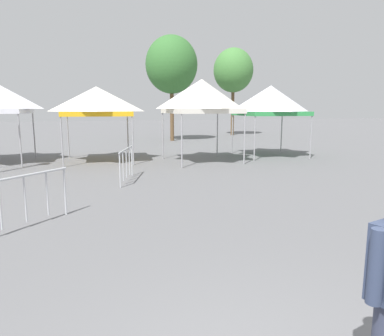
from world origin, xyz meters
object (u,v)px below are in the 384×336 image
object	(u,v)px
canopy_tent_behind_right	(97,101)
crowd_barrier_by_lift	(25,191)
canopy_tent_behind_center	(271,101)
crowd_barrier_near_person	(126,158)
tree_behind_tents_center	(172,65)
tree_behind_tents_right	(233,71)
canopy_tent_far_left	(202,96)

from	to	relation	value
canopy_tent_behind_right	crowd_barrier_by_lift	distance (m)	9.27
canopy_tent_behind_center	canopy_tent_behind_right	bearing A→B (deg)	176.47
crowd_barrier_near_person	crowd_barrier_by_lift	size ratio (longest dim) A/B	1.32
tree_behind_tents_center	crowd_barrier_by_lift	size ratio (longest dim) A/B	4.89
tree_behind_tents_center	canopy_tent_behind_right	bearing A→B (deg)	-121.26
tree_behind_tents_right	tree_behind_tents_center	bearing A→B (deg)	-148.47
tree_behind_tents_right	crowd_barrier_by_lift	size ratio (longest dim) A/B	4.92
tree_behind_tents_center	crowd_barrier_near_person	xyz separation A→B (m)	(-4.84, -13.96, -4.68)
canopy_tent_behind_center	crowd_barrier_near_person	distance (m)	8.91
canopy_tent_far_left	crowd_barrier_near_person	distance (m)	5.51
canopy_tent_behind_right	crowd_barrier_by_lift	size ratio (longest dim) A/B	2.16
canopy_tent_behind_center	crowd_barrier_by_lift	bearing A→B (deg)	-139.82
canopy_tent_behind_center	crowd_barrier_near_person	xyz separation A→B (m)	(-7.54, -4.32, -1.98)
crowd_barrier_near_person	canopy_tent_far_left	bearing A→B (deg)	43.20
canopy_tent_far_left	tree_behind_tents_right	xyz separation A→B (m)	(7.60, 14.45, 2.74)
tree_behind_tents_center	crowd_barrier_by_lift	bearing A→B (deg)	-111.90
canopy_tent_behind_center	crowd_barrier_near_person	bearing A→B (deg)	-150.18
canopy_tent_behind_right	tree_behind_tents_center	distance (m)	11.04
canopy_tent_behind_right	tree_behind_tents_right	xyz separation A→B (m)	(12.00, 13.10, 2.96)
tree_behind_tents_right	crowd_barrier_by_lift	xyz separation A→B (m)	(-13.71, -22.01, -4.86)
canopy_tent_behind_right	crowd_barrier_near_person	xyz separation A→B (m)	(0.70, -4.83, -1.91)
canopy_tent_far_left	crowd_barrier_by_lift	size ratio (longest dim) A/B	2.36
canopy_tent_behind_right	canopy_tent_behind_center	world-z (taller)	canopy_tent_behind_center
crowd_barrier_near_person	crowd_barrier_by_lift	bearing A→B (deg)	-120.58
tree_behind_tents_right	crowd_barrier_near_person	size ratio (longest dim) A/B	3.73
canopy_tent_behind_center	tree_behind_tents_right	size ratio (longest dim) A/B	0.46
canopy_tent_far_left	crowd_barrier_near_person	bearing A→B (deg)	-136.80
canopy_tent_behind_right	crowd_barrier_by_lift	bearing A→B (deg)	-100.86
tree_behind_tents_center	tree_behind_tents_right	xyz separation A→B (m)	(6.46, 3.96, 0.19)
canopy_tent_behind_right	tree_behind_tents_right	world-z (taller)	tree_behind_tents_right
tree_behind_tents_center	tree_behind_tents_right	distance (m)	7.58
canopy_tent_far_left	tree_behind_tents_center	world-z (taller)	tree_behind_tents_center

